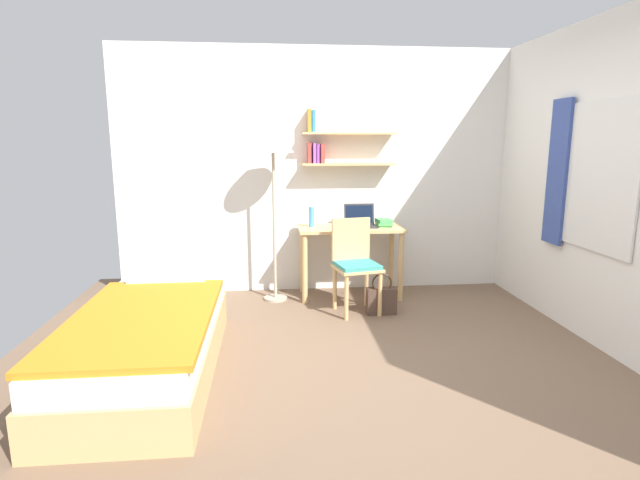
{
  "coord_description": "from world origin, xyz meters",
  "views": [
    {
      "loc": [
        -0.57,
        -3.34,
        1.61
      ],
      "look_at": [
        -0.19,
        0.51,
        0.85
      ],
      "focal_mm": 27.82,
      "sensor_mm": 36.0,
      "label": 1
    }
  ],
  "objects_px": {
    "desk": "(350,241)",
    "water_bottle": "(312,217)",
    "book_stack": "(384,223)",
    "bed": "(149,341)",
    "laptop": "(360,221)",
    "handbag": "(381,300)",
    "desk_chair": "(355,261)",
    "standing_lamp": "(273,150)"
  },
  "relations": [
    {
      "from": "bed",
      "to": "standing_lamp",
      "type": "distance_m",
      "value": 2.25
    },
    {
      "from": "book_stack",
      "to": "desk",
      "type": "bearing_deg",
      "value": -175.74
    },
    {
      "from": "book_stack",
      "to": "handbag",
      "type": "height_order",
      "value": "book_stack"
    },
    {
      "from": "bed",
      "to": "water_bottle",
      "type": "height_order",
      "value": "water_bottle"
    },
    {
      "from": "water_bottle",
      "to": "handbag",
      "type": "distance_m",
      "value": 1.14
    },
    {
      "from": "bed",
      "to": "desk",
      "type": "bearing_deg",
      "value": 44.24
    },
    {
      "from": "standing_lamp",
      "to": "laptop",
      "type": "relative_size",
      "value": 5.33
    },
    {
      "from": "standing_lamp",
      "to": "laptop",
      "type": "distance_m",
      "value": 1.16
    },
    {
      "from": "bed",
      "to": "handbag",
      "type": "height_order",
      "value": "bed"
    },
    {
      "from": "handbag",
      "to": "standing_lamp",
      "type": "bearing_deg",
      "value": 151.46
    },
    {
      "from": "desk",
      "to": "standing_lamp",
      "type": "distance_m",
      "value": 1.23
    },
    {
      "from": "bed",
      "to": "book_stack",
      "type": "distance_m",
      "value": 2.71
    },
    {
      "from": "standing_lamp",
      "to": "water_bottle",
      "type": "distance_m",
      "value": 0.8
    },
    {
      "from": "desk",
      "to": "water_bottle",
      "type": "height_order",
      "value": "water_bottle"
    },
    {
      "from": "bed",
      "to": "water_bottle",
      "type": "xyz_separation_m",
      "value": [
        1.3,
        1.7,
        0.61
      ]
    },
    {
      "from": "bed",
      "to": "desk",
      "type": "xyz_separation_m",
      "value": [
        1.7,
        1.65,
        0.36
      ]
    },
    {
      "from": "bed",
      "to": "desk",
      "type": "distance_m",
      "value": 2.4
    },
    {
      "from": "bed",
      "to": "standing_lamp",
      "type": "relative_size",
      "value": 1.16
    },
    {
      "from": "desk",
      "to": "laptop",
      "type": "distance_m",
      "value": 0.23
    },
    {
      "from": "laptop",
      "to": "book_stack",
      "type": "bearing_deg",
      "value": -2.79
    },
    {
      "from": "desk",
      "to": "laptop",
      "type": "xyz_separation_m",
      "value": [
        0.11,
        0.04,
        0.21
      ]
    },
    {
      "from": "desk",
      "to": "book_stack",
      "type": "distance_m",
      "value": 0.4
    },
    {
      "from": "standing_lamp",
      "to": "desk_chair",
      "type": "bearing_deg",
      "value": -29.07
    },
    {
      "from": "standing_lamp",
      "to": "bed",
      "type": "bearing_deg",
      "value": -119.46
    },
    {
      "from": "laptop",
      "to": "handbag",
      "type": "relative_size",
      "value": 0.81
    },
    {
      "from": "bed",
      "to": "water_bottle",
      "type": "bearing_deg",
      "value": 52.7
    },
    {
      "from": "desk_chair",
      "to": "handbag",
      "type": "xyz_separation_m",
      "value": [
        0.24,
        -0.12,
        -0.36
      ]
    },
    {
      "from": "bed",
      "to": "laptop",
      "type": "bearing_deg",
      "value": 43.19
    },
    {
      "from": "bed",
      "to": "laptop",
      "type": "distance_m",
      "value": 2.54
    },
    {
      "from": "bed",
      "to": "desk",
      "type": "height_order",
      "value": "desk"
    },
    {
      "from": "laptop",
      "to": "handbag",
      "type": "bearing_deg",
      "value": -80.59
    },
    {
      "from": "laptop",
      "to": "desk",
      "type": "bearing_deg",
      "value": -159.62
    },
    {
      "from": "desk_chair",
      "to": "bed",
      "type": "bearing_deg",
      "value": -144.81
    },
    {
      "from": "water_bottle",
      "to": "handbag",
      "type": "height_order",
      "value": "water_bottle"
    },
    {
      "from": "handbag",
      "to": "book_stack",
      "type": "bearing_deg",
      "value": 76.61
    },
    {
      "from": "bed",
      "to": "desk_chair",
      "type": "xyz_separation_m",
      "value": [
        1.67,
        1.18,
        0.26
      ]
    },
    {
      "from": "bed",
      "to": "book_stack",
      "type": "height_order",
      "value": "book_stack"
    },
    {
      "from": "bed",
      "to": "handbag",
      "type": "distance_m",
      "value": 2.18
    },
    {
      "from": "desk",
      "to": "handbag",
      "type": "relative_size",
      "value": 2.7
    },
    {
      "from": "water_bottle",
      "to": "book_stack",
      "type": "xyz_separation_m",
      "value": [
        0.76,
        -0.02,
        -0.07
      ]
    },
    {
      "from": "standing_lamp",
      "to": "laptop",
      "type": "bearing_deg",
      "value": 5.79
    },
    {
      "from": "laptop",
      "to": "handbag",
      "type": "height_order",
      "value": "laptop"
    }
  ]
}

